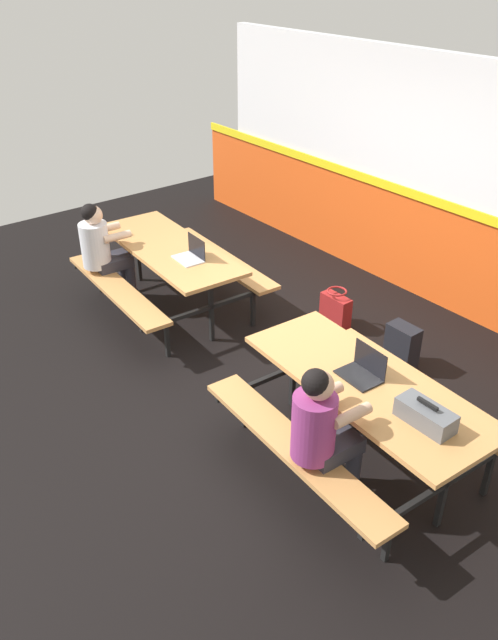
# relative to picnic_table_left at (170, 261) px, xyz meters

# --- Properties ---
(ground_plane) EXTENTS (10.00, 10.00, 0.02)m
(ground_plane) POSITION_rel_picnic_table_left_xyz_m (1.46, -0.07, -0.59)
(ground_plane) COLOR black
(accent_backdrop) EXTENTS (8.00, 0.14, 2.60)m
(accent_backdrop) POSITION_rel_picnic_table_left_xyz_m (1.46, 2.43, 0.67)
(accent_backdrop) COLOR #E55119
(accent_backdrop) RESTS_ON ground
(picnic_table_left) EXTENTS (2.04, 1.66, 0.74)m
(picnic_table_left) POSITION_rel_picnic_table_left_xyz_m (0.00, 0.00, 0.00)
(picnic_table_left) COLOR tan
(picnic_table_left) RESTS_ON ground
(picnic_table_right) EXTENTS (2.04, 1.66, 0.74)m
(picnic_table_right) POSITION_rel_picnic_table_left_xyz_m (2.93, -0.15, 0.00)
(picnic_table_right) COLOR tan
(picnic_table_right) RESTS_ON ground
(student_nearer) EXTENTS (0.38, 0.53, 1.21)m
(student_nearer) POSITION_rel_picnic_table_left_xyz_m (-0.49, -0.53, 0.13)
(student_nearer) COLOR #2D2D38
(student_nearer) RESTS_ON ground
(student_further) EXTENTS (0.38, 0.53, 1.21)m
(student_further) POSITION_rel_picnic_table_left_xyz_m (3.08, -0.72, 0.13)
(student_further) COLOR #2D2D38
(student_further) RESTS_ON ground
(laptop_silver) EXTENTS (0.33, 0.24, 0.22)m
(laptop_silver) POSITION_rel_picnic_table_left_xyz_m (0.40, 0.01, 0.21)
(laptop_silver) COLOR silver
(laptop_silver) RESTS_ON picnic_table_left
(laptop_dark) EXTENTS (0.33, 0.24, 0.22)m
(laptop_dark) POSITION_rel_picnic_table_left_xyz_m (2.87, -0.11, 0.21)
(laptop_dark) COLOR black
(laptop_dark) RESTS_ON picnic_table_right
(toolbox_grey) EXTENTS (0.40, 0.18, 0.18)m
(toolbox_grey) POSITION_rel_picnic_table_left_xyz_m (3.50, -0.19, 0.23)
(toolbox_grey) COLOR #595B60
(toolbox_grey) RESTS_ON picnic_table_right
(backpack_dark) EXTENTS (0.30, 0.22, 0.44)m
(backpack_dark) POSITION_rel_picnic_table_left_xyz_m (2.31, 1.10, -0.36)
(backpack_dark) COLOR black
(backpack_dark) RESTS_ON ground
(tote_bag_bright) EXTENTS (0.34, 0.21, 0.43)m
(tote_bag_bright) POSITION_rel_picnic_table_left_xyz_m (1.40, 1.13, -0.38)
(tote_bag_bright) COLOR maroon
(tote_bag_bright) RESTS_ON ground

